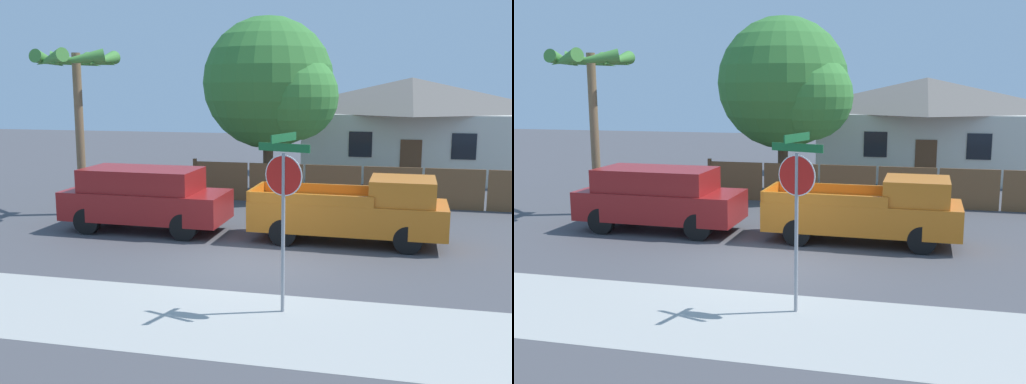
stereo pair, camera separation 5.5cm
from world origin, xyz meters
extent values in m
plane|color=#47474C|center=(0.00, 0.00, 0.00)|extent=(80.00, 80.00, 0.00)
cube|color=#A3A39E|center=(0.00, -3.60, 0.00)|extent=(36.00, 3.20, 0.01)
cube|color=brown|center=(-3.18, 7.95, 0.72)|extent=(2.02, 0.06, 1.44)
cube|color=brown|center=(-1.08, 7.95, 0.72)|extent=(2.02, 0.06, 1.44)
cube|color=brown|center=(1.03, 7.95, 0.72)|extent=(2.02, 0.06, 1.44)
cube|color=brown|center=(3.13, 7.95, 0.72)|extent=(2.02, 0.06, 1.44)
cube|color=brown|center=(5.24, 7.95, 0.72)|extent=(2.02, 0.06, 1.44)
cube|color=brown|center=(-4.24, 7.95, 0.77)|extent=(0.12, 0.12, 1.54)
cube|color=beige|center=(3.85, 15.92, 1.52)|extent=(9.54, 6.18, 3.04)
pyramid|color=#5B5651|center=(3.85, 15.92, 3.85)|extent=(10.31, 6.68, 1.63)
cube|color=black|center=(1.70, 12.81, 1.76)|extent=(1.00, 0.04, 1.10)
cube|color=black|center=(6.00, 12.81, 1.76)|extent=(1.00, 0.04, 1.10)
cube|color=brown|center=(3.85, 12.81, 1.00)|extent=(0.90, 0.04, 2.00)
cylinder|color=brown|center=(-1.71, 9.52, 1.24)|extent=(0.40, 0.40, 2.48)
sphere|color=#387A33|center=(-1.71, 9.52, 4.38)|extent=(5.09, 5.09, 5.09)
sphere|color=#3C8437|center=(-0.57, 8.88, 3.87)|extent=(3.31, 3.31, 3.31)
cylinder|color=brown|center=(-6.98, 4.36, 2.66)|extent=(0.28, 0.28, 5.31)
cone|color=#428438|center=(-6.04, 4.36, 5.06)|extent=(0.44, 1.75, 0.70)
cone|color=#428438|center=(-6.51, 5.17, 5.06)|extent=(1.73, 1.26, 0.70)
cone|color=#428438|center=(-7.44, 5.17, 5.06)|extent=(1.73, 1.26, 0.70)
cone|color=#428438|center=(-7.91, 4.36, 5.06)|extent=(0.44, 1.75, 0.70)
cone|color=#428438|center=(-7.44, 3.55, 5.06)|extent=(1.73, 1.26, 0.70)
cone|color=#428438|center=(-6.51, 3.55, 5.06)|extent=(1.73, 1.26, 0.70)
cube|color=maroon|center=(-3.94, 2.64, 0.79)|extent=(4.87, 2.05, 0.84)
cube|color=maroon|center=(-4.06, 2.64, 1.54)|extent=(3.42, 1.86, 0.66)
cube|color=black|center=(-2.46, 2.61, 1.54)|extent=(0.10, 1.70, 0.55)
cylinder|color=black|center=(-2.42, 3.46, 0.39)|extent=(0.77, 0.22, 0.77)
cylinder|color=black|center=(-2.46, 1.75, 0.39)|extent=(0.77, 0.22, 0.77)
cylinder|color=black|center=(-5.41, 3.53, 0.39)|extent=(0.77, 0.22, 0.77)
cylinder|color=black|center=(-5.45, 1.82, 0.39)|extent=(0.77, 0.22, 0.77)
cube|color=orange|center=(1.97, 2.64, 0.76)|extent=(5.30, 2.00, 0.82)
cube|color=orange|center=(3.42, 2.61, 1.50)|extent=(1.72, 1.77, 0.67)
cube|color=orange|center=(1.10, 3.56, 1.31)|extent=(3.31, 0.16, 0.29)
cube|color=orange|center=(1.06, 1.77, 1.31)|extent=(3.31, 0.16, 0.29)
cube|color=orange|center=(-0.62, 2.70, 1.31)|extent=(0.12, 1.79, 0.29)
cylinder|color=black|center=(3.62, 3.43, 0.37)|extent=(0.74, 0.22, 0.74)
cylinder|color=black|center=(3.59, 1.77, 0.37)|extent=(0.74, 0.22, 0.74)
cylinder|color=black|center=(0.36, 3.51, 0.37)|extent=(0.74, 0.22, 0.74)
cylinder|color=black|center=(0.32, 1.85, 0.37)|extent=(0.74, 0.22, 0.74)
cylinder|color=gray|center=(1.20, -2.88, 1.52)|extent=(0.07, 0.07, 3.04)
cylinder|color=red|center=(1.20, -2.88, 2.63)|extent=(0.70, 0.24, 0.72)
cylinder|color=white|center=(1.20, -2.88, 2.63)|extent=(0.73, 0.24, 0.76)
cube|color=#19602D|center=(1.20, -2.88, 3.14)|extent=(1.01, 0.34, 0.15)
cube|color=#19602D|center=(1.20, -2.88, 3.32)|extent=(0.31, 0.91, 0.15)
camera|label=1|loc=(3.18, -13.56, 4.23)|focal=42.00mm
camera|label=2|loc=(3.23, -13.55, 4.23)|focal=42.00mm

